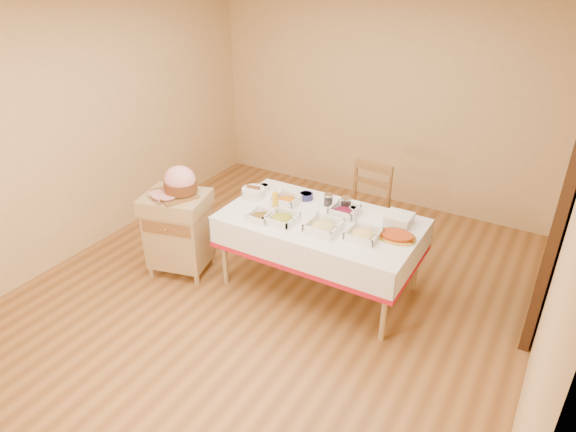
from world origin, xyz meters
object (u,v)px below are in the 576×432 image
(preserve_jar_left, at_px, (328,200))
(mustard_bottle, at_px, (275,199))
(dining_table, at_px, (320,234))
(preserve_jar_right, at_px, (346,204))
(butcher_cart, at_px, (178,228))
(ham_on_board, at_px, (179,183))
(dining_chair, at_px, (364,211))
(brass_platter, at_px, (396,236))
(plate_stack, at_px, (399,219))
(bread_basket, at_px, (254,192))

(preserve_jar_left, height_order, mustard_bottle, mustard_bottle)
(dining_table, height_order, preserve_jar_right, preserve_jar_right)
(butcher_cart, xyz_separation_m, ham_on_board, (0.04, 0.04, 0.49))
(dining_chair, distance_m, preserve_jar_left, 0.59)
(dining_chair, xyz_separation_m, ham_on_board, (-1.44, -1.17, 0.45))
(preserve_jar_left, height_order, brass_platter, preserve_jar_left)
(ham_on_board, bearing_deg, dining_chair, 39.18)
(dining_table, xyz_separation_m, brass_platter, (0.72, 0.01, 0.18))
(ham_on_board, xyz_separation_m, preserve_jar_right, (1.43, 0.69, -0.16))
(mustard_bottle, distance_m, plate_stack, 1.17)
(butcher_cart, xyz_separation_m, bread_basket, (0.56, 0.53, 0.32))
(bread_basket, distance_m, brass_platter, 1.52)
(brass_platter, bearing_deg, ham_on_board, -168.21)
(dining_table, height_order, preserve_jar_left, preserve_jar_left)
(dining_table, relative_size, ham_on_board, 4.12)
(dining_chair, relative_size, ham_on_board, 2.31)
(butcher_cart, distance_m, mustard_bottle, 1.04)
(preserve_jar_right, xyz_separation_m, plate_stack, (0.53, -0.02, -0.01))
(bread_basket, bearing_deg, plate_stack, 7.07)
(preserve_jar_left, relative_size, bread_basket, 0.49)
(bread_basket, bearing_deg, dining_table, -5.42)
(dining_table, distance_m, preserve_jar_left, 0.36)
(dining_table, height_order, brass_platter, brass_platter)
(ham_on_board, relative_size, bread_basket, 1.88)
(dining_chair, bearing_deg, ham_on_board, -140.82)
(dining_chair, relative_size, brass_platter, 2.98)
(butcher_cart, height_order, ham_on_board, ham_on_board)
(preserve_jar_right, bearing_deg, dining_chair, 89.71)
(dining_chair, relative_size, bread_basket, 4.36)
(dining_chair, xyz_separation_m, preserve_jar_right, (-0.00, -0.48, 0.29))
(brass_platter, bearing_deg, bread_basket, 177.48)
(mustard_bottle, bearing_deg, brass_platter, 1.10)
(mustard_bottle, bearing_deg, ham_on_board, -154.16)
(preserve_jar_right, bearing_deg, bread_basket, -167.76)
(preserve_jar_left, bearing_deg, plate_stack, -1.78)
(preserve_jar_left, bearing_deg, mustard_bottle, -145.21)
(ham_on_board, bearing_deg, bread_basket, 43.57)
(preserve_jar_left, bearing_deg, ham_on_board, -150.97)
(dining_chair, bearing_deg, preserve_jar_right, -90.29)
(butcher_cart, relative_size, mustard_bottle, 4.70)
(dining_table, xyz_separation_m, bread_basket, (-0.79, 0.08, 0.21))
(butcher_cart, xyz_separation_m, preserve_jar_left, (1.29, 0.73, 0.33))
(ham_on_board, height_order, preserve_jar_right, ham_on_board)
(plate_stack, relative_size, brass_platter, 0.67)
(preserve_jar_right, height_order, brass_platter, preserve_jar_right)
(preserve_jar_right, bearing_deg, dining_table, -113.99)
(ham_on_board, xyz_separation_m, bread_basket, (0.52, 0.49, -0.17))
(dining_table, xyz_separation_m, mustard_bottle, (-0.48, -0.01, 0.24))
(bread_basket, bearing_deg, butcher_cart, -136.84)
(dining_chair, relative_size, preserve_jar_left, 8.98)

